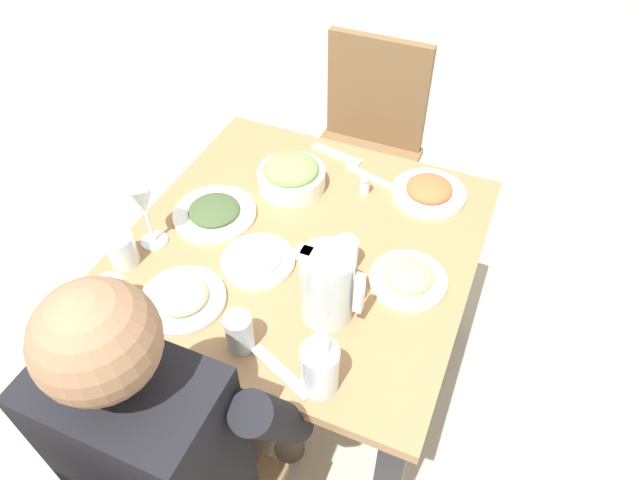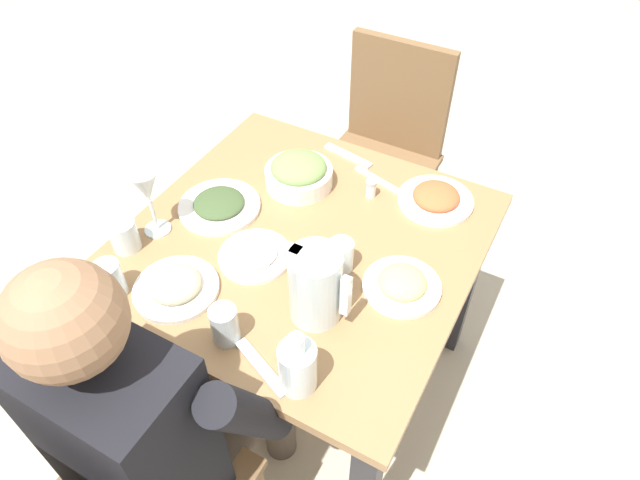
# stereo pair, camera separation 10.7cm
# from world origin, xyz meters

# --- Properties ---
(ground_plane) EXTENTS (8.00, 8.00, 0.00)m
(ground_plane) POSITION_xyz_m (0.00, 0.00, 0.00)
(ground_plane) COLOR #B7AD99
(dining_table) EXTENTS (0.89, 0.89, 0.70)m
(dining_table) POSITION_xyz_m (0.00, 0.00, 0.59)
(dining_table) COLOR #997047
(dining_table) RESTS_ON ground_plane
(chair_far) EXTENTS (0.40, 0.40, 0.87)m
(chair_far) POSITION_xyz_m (-0.07, 0.74, 0.49)
(chair_far) COLOR brown
(chair_far) RESTS_ON ground_plane
(diner_near) EXTENTS (0.48, 0.53, 1.17)m
(diner_near) POSITION_xyz_m (-0.03, -0.54, 0.64)
(diner_near) COLOR black
(diner_near) RESTS_ON ground_plane
(water_pitcher) EXTENTS (0.16, 0.12, 0.19)m
(water_pitcher) POSITION_xyz_m (0.15, -0.19, 0.80)
(water_pitcher) COLOR silver
(water_pitcher) RESTS_ON dining_table
(salad_bowl) EXTENTS (0.19, 0.19, 0.09)m
(salad_bowl) POSITION_xyz_m (-0.12, 0.19, 0.74)
(salad_bowl) COLOR white
(salad_bowl) RESTS_ON dining_table
(plate_fries) EXTENTS (0.19, 0.19, 0.05)m
(plate_fries) POSITION_xyz_m (0.30, -0.03, 0.72)
(plate_fries) COLOR white
(plate_fries) RESTS_ON dining_table
(plate_yoghurt) EXTENTS (0.19, 0.19, 0.04)m
(plate_yoghurt) POSITION_xyz_m (-0.07, -0.11, 0.72)
(plate_yoghurt) COLOR white
(plate_yoghurt) RESTS_ON dining_table
(plate_rice_curry) EXTENTS (0.21, 0.21, 0.05)m
(plate_rice_curry) POSITION_xyz_m (0.26, 0.31, 0.72)
(plate_rice_curry) COLOR white
(plate_rice_curry) RESTS_ON dining_table
(plate_dolmas) EXTENTS (0.23, 0.23, 0.04)m
(plate_dolmas) POSITION_xyz_m (-0.26, -0.01, 0.72)
(plate_dolmas) COLOR white
(plate_dolmas) RESTS_ON dining_table
(plate_beans) EXTENTS (0.21, 0.21, 0.05)m
(plate_beans) POSITION_xyz_m (-0.18, -0.30, 0.72)
(plate_beans) COLOR white
(plate_beans) RESTS_ON dining_table
(water_glass_center) EXTENTS (0.06, 0.06, 0.10)m
(water_glass_center) POSITION_xyz_m (-0.30, -0.37, 0.75)
(water_glass_center) COLOR silver
(water_glass_center) RESTS_ON dining_table
(water_glass_far_left) EXTENTS (0.07, 0.07, 0.09)m
(water_glass_far_left) POSITION_xyz_m (-0.38, -0.24, 0.75)
(water_glass_far_left) COLOR silver
(water_glass_far_left) RESTS_ON dining_table
(water_glass_far_right) EXTENTS (0.06, 0.06, 0.09)m
(water_glass_far_right) POSITION_xyz_m (0.14, -0.04, 0.75)
(water_glass_far_right) COLOR silver
(water_glass_far_right) RESTS_ON dining_table
(water_glass_near_left) EXTENTS (0.06, 0.06, 0.10)m
(water_glass_near_left) POSITION_xyz_m (0.01, -0.35, 0.75)
(water_glass_near_left) COLOR silver
(water_glass_near_left) RESTS_ON dining_table
(wine_glass) EXTENTS (0.08, 0.08, 0.20)m
(wine_glass) POSITION_xyz_m (-0.35, -0.15, 0.84)
(wine_glass) COLOR silver
(wine_glass) RESTS_ON dining_table
(oil_carafe) EXTENTS (0.08, 0.08, 0.16)m
(oil_carafe) POSITION_xyz_m (0.21, -0.37, 0.76)
(oil_carafe) COLOR silver
(oil_carafe) RESTS_ON dining_table
(salt_shaker) EXTENTS (0.03, 0.03, 0.05)m
(salt_shaker) POSITION_xyz_m (0.09, 0.24, 0.73)
(salt_shaker) COLOR white
(salt_shaker) RESTS_ON dining_table
(fork_near) EXTENTS (0.17, 0.06, 0.01)m
(fork_near) POSITION_xyz_m (-0.05, 0.38, 0.71)
(fork_near) COLOR silver
(fork_near) RESTS_ON dining_table
(knife_near) EXTENTS (0.18, 0.07, 0.01)m
(knife_near) POSITION_xyz_m (0.09, 0.31, 0.71)
(knife_near) COLOR silver
(knife_near) RESTS_ON dining_table
(fork_far) EXTENTS (0.17, 0.09, 0.01)m
(fork_far) POSITION_xyz_m (0.12, -0.38, 0.71)
(fork_far) COLOR silver
(fork_far) RESTS_ON dining_table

